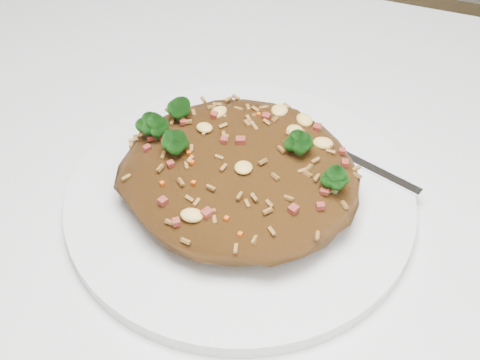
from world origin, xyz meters
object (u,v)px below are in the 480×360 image
plate (240,198)px  fork (345,155)px  fried_rice (239,167)px  dining_table (111,266)px

plate → fork: size_ratio=1.85×
plate → fried_rice: bearing=161.3°
dining_table → plate: 0.16m
plate → fried_rice: size_ratio=1.48×
fried_rice → fork: (0.07, 0.07, -0.03)m
dining_table → plate: bearing=18.4°
fried_rice → dining_table: bearing=-161.4°
dining_table → fried_rice: size_ratio=6.06×
dining_table → fork: size_ratio=7.59×
fork → plate: bearing=-117.4°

